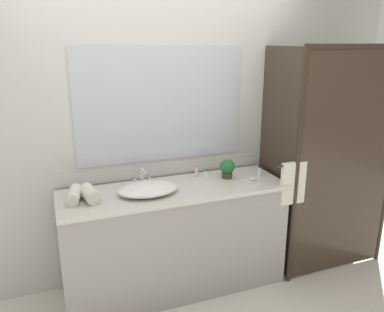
% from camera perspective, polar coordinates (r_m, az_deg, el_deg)
% --- Properties ---
extents(ground_plane, '(8.00, 8.00, 0.00)m').
position_cam_1_polar(ground_plane, '(3.50, -2.42, -18.60)').
color(ground_plane, silver).
extents(wall_back_with_mirror, '(4.40, 0.06, 2.60)m').
position_cam_1_polar(wall_back_with_mirror, '(3.27, -4.62, 3.95)').
color(wall_back_with_mirror, silver).
rests_on(wall_back_with_mirror, ground_plane).
extents(vanity_cabinet, '(1.80, 0.58, 0.90)m').
position_cam_1_polar(vanity_cabinet, '(3.27, -2.57, -12.05)').
color(vanity_cabinet, '#9E9993').
rests_on(vanity_cabinet, ground_plane).
extents(shower_enclosure, '(1.20, 0.59, 2.00)m').
position_cam_1_polar(shower_enclosure, '(3.48, 18.75, -0.96)').
color(shower_enclosure, '#2D2319').
rests_on(shower_enclosure, ground_plane).
extents(sink_basin, '(0.47, 0.33, 0.07)m').
position_cam_1_polar(sink_basin, '(2.97, -6.50, -4.83)').
color(sink_basin, white).
rests_on(sink_basin, vanity_cabinet).
extents(faucet, '(0.17, 0.13, 0.15)m').
position_cam_1_polar(faucet, '(3.13, -7.32, -3.52)').
color(faucet, silver).
rests_on(faucet, vanity_cabinet).
extents(potted_plant, '(0.13, 0.13, 0.16)m').
position_cam_1_polar(potted_plant, '(3.28, 5.20, -1.75)').
color(potted_plant, '#473828').
rests_on(potted_plant, vanity_cabinet).
extents(soap_dish, '(0.10, 0.07, 0.04)m').
position_cam_1_polar(soap_dish, '(3.24, 8.98, -3.51)').
color(soap_dish, silver).
rests_on(soap_dish, vanity_cabinet).
extents(amenity_bottle_body_wash, '(0.03, 0.03, 0.10)m').
position_cam_1_polar(amenity_bottle_body_wash, '(3.31, 0.67, -2.29)').
color(amenity_bottle_body_wash, silver).
rests_on(amenity_bottle_body_wash, vanity_cabinet).
extents(amenity_bottle_conditioner, '(0.03, 0.03, 0.09)m').
position_cam_1_polar(amenity_bottle_conditioner, '(3.23, 2.12, -2.81)').
color(amenity_bottle_conditioner, white).
rests_on(amenity_bottle_conditioner, vanity_cabinet).
extents(amenity_bottle_shampoo, '(0.03, 0.03, 0.09)m').
position_cam_1_polar(amenity_bottle_shampoo, '(3.37, 9.92, -2.25)').
color(amenity_bottle_shampoo, white).
rests_on(amenity_bottle_shampoo, vanity_cabinet).
extents(rolled_towel_near_edge, '(0.14, 0.25, 0.09)m').
position_cam_1_polar(rolled_towel_near_edge, '(2.94, -17.00, -5.52)').
color(rolled_towel_near_edge, silver).
rests_on(rolled_towel_near_edge, vanity_cabinet).
extents(rolled_towel_middle, '(0.14, 0.23, 0.10)m').
position_cam_1_polar(rolled_towel_middle, '(2.92, -14.80, -5.41)').
color(rolled_towel_middle, silver).
rests_on(rolled_towel_middle, vanity_cabinet).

